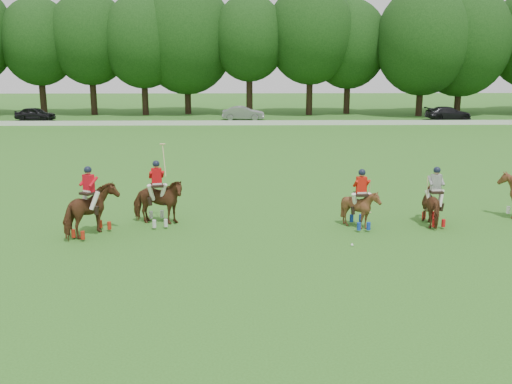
{
  "coord_description": "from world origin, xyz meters",
  "views": [
    {
      "loc": [
        -0.55,
        -15.69,
        6.04
      ],
      "look_at": [
        -0.16,
        4.2,
        1.4
      ],
      "focal_mm": 40.0,
      "sensor_mm": 36.0,
      "label": 1
    }
  ],
  "objects_px": {
    "car_mid": "(243,113)",
    "polo_red_a": "(90,210)",
    "car_left": "(35,114)",
    "polo_red_b": "(158,202)",
    "polo_ball": "(352,245)",
    "car_right": "(448,113)",
    "polo_stripe_a": "(434,204)",
    "polo_red_c": "(360,207)"
  },
  "relations": [
    {
      "from": "car_mid",
      "to": "polo_red_a",
      "type": "distance_m",
      "value": 39.26
    },
    {
      "from": "car_left",
      "to": "polo_red_b",
      "type": "height_order",
      "value": "polo_red_b"
    },
    {
      "from": "polo_red_b",
      "to": "polo_ball",
      "type": "height_order",
      "value": "polo_red_b"
    },
    {
      "from": "car_mid",
      "to": "polo_red_a",
      "type": "relative_size",
      "value": 1.72
    },
    {
      "from": "car_left",
      "to": "car_right",
      "type": "height_order",
      "value": "car_left"
    },
    {
      "from": "polo_red_a",
      "to": "polo_stripe_a",
      "type": "relative_size",
      "value": 1.12
    },
    {
      "from": "car_right",
      "to": "polo_red_c",
      "type": "height_order",
      "value": "polo_red_c"
    },
    {
      "from": "polo_stripe_a",
      "to": "car_right",
      "type": "bearing_deg",
      "value": 69.97
    },
    {
      "from": "car_right",
      "to": "polo_red_c",
      "type": "bearing_deg",
      "value": 152.12
    },
    {
      "from": "car_mid",
      "to": "polo_ball",
      "type": "relative_size",
      "value": 47.08
    },
    {
      "from": "car_mid",
      "to": "polo_red_c",
      "type": "relative_size",
      "value": 1.93
    },
    {
      "from": "polo_red_b",
      "to": "polo_stripe_a",
      "type": "distance_m",
      "value": 10.3
    },
    {
      "from": "polo_red_b",
      "to": "car_right",
      "type": "bearing_deg",
      "value": 57.35
    },
    {
      "from": "polo_red_c",
      "to": "polo_ball",
      "type": "relative_size",
      "value": 24.38
    },
    {
      "from": "car_right",
      "to": "polo_red_b",
      "type": "distance_m",
      "value": 44.64
    },
    {
      "from": "car_left",
      "to": "polo_red_b",
      "type": "distance_m",
      "value": 41.64
    },
    {
      "from": "car_right",
      "to": "polo_stripe_a",
      "type": "bearing_deg",
      "value": 155.62
    },
    {
      "from": "polo_red_b",
      "to": "polo_stripe_a",
      "type": "height_order",
      "value": "polo_red_b"
    },
    {
      "from": "polo_red_b",
      "to": "polo_stripe_a",
      "type": "xyz_separation_m",
      "value": [
        10.3,
        -0.24,
        -0.1
      ]
    },
    {
      "from": "polo_red_c",
      "to": "polo_red_b",
      "type": "bearing_deg",
      "value": 175.49
    },
    {
      "from": "car_mid",
      "to": "car_right",
      "type": "height_order",
      "value": "car_mid"
    },
    {
      "from": "polo_red_a",
      "to": "polo_ball",
      "type": "bearing_deg",
      "value": -8.67
    },
    {
      "from": "car_mid",
      "to": "polo_red_c",
      "type": "xyz_separation_m",
      "value": [
        4.36,
        -38.17,
        0.08
      ]
    },
    {
      "from": "car_mid",
      "to": "car_right",
      "type": "bearing_deg",
      "value": -86.34
    },
    {
      "from": "car_mid",
      "to": "car_right",
      "type": "distance_m",
      "value": 20.98
    },
    {
      "from": "car_left",
      "to": "car_mid",
      "type": "xyz_separation_m",
      "value": [
        21.03,
        0.0,
        0.02
      ]
    },
    {
      "from": "car_right",
      "to": "polo_red_a",
      "type": "relative_size",
      "value": 1.88
    },
    {
      "from": "car_left",
      "to": "polo_ball",
      "type": "bearing_deg",
      "value": -138.12
    },
    {
      "from": "car_left",
      "to": "car_mid",
      "type": "height_order",
      "value": "car_mid"
    },
    {
      "from": "car_left",
      "to": "car_mid",
      "type": "relative_size",
      "value": 0.94
    },
    {
      "from": "car_mid",
      "to": "polo_stripe_a",
      "type": "height_order",
      "value": "polo_stripe_a"
    },
    {
      "from": "car_left",
      "to": "car_right",
      "type": "distance_m",
      "value": 42.01
    },
    {
      "from": "car_right",
      "to": "polo_ball",
      "type": "bearing_deg",
      "value": 152.42
    },
    {
      "from": "polo_ball",
      "to": "car_right",
      "type": "bearing_deg",
      "value": 66.77
    },
    {
      "from": "polo_red_c",
      "to": "polo_red_a",
      "type": "bearing_deg",
      "value": -175.6
    },
    {
      "from": "car_mid",
      "to": "polo_ball",
      "type": "distance_m",
      "value": 40.45
    },
    {
      "from": "polo_ball",
      "to": "car_left",
      "type": "bearing_deg",
      "value": 121.54
    },
    {
      "from": "polo_red_a",
      "to": "polo_ball",
      "type": "distance_m",
      "value": 9.08
    },
    {
      "from": "car_right",
      "to": "polo_ball",
      "type": "xyz_separation_m",
      "value": [
        -17.29,
        -40.28,
        -0.63
      ]
    },
    {
      "from": "car_mid",
      "to": "polo_ball",
      "type": "bearing_deg",
      "value": -171.09
    },
    {
      "from": "polo_stripe_a",
      "to": "car_left",
      "type": "bearing_deg",
      "value": 126.72
    },
    {
      "from": "car_left",
      "to": "polo_red_c",
      "type": "relative_size",
      "value": 1.81
    }
  ]
}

